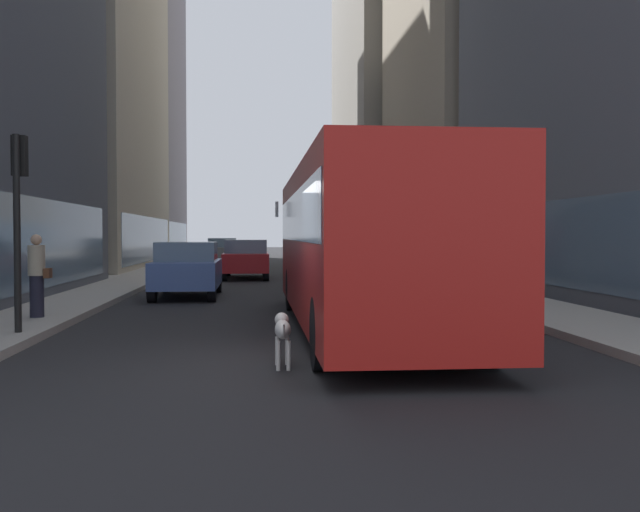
% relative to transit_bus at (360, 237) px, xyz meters
% --- Properties ---
extents(ground_plane, '(120.00, 120.00, 0.00)m').
position_rel_transit_bus_xyz_m(ground_plane, '(-1.20, 31.42, -1.78)').
color(ground_plane, '#232326').
extents(sidewalk_left, '(2.40, 110.00, 0.15)m').
position_rel_transit_bus_xyz_m(sidewalk_left, '(-6.90, 31.42, -1.70)').
color(sidewalk_left, '#9E9991').
rests_on(sidewalk_left, ground).
extents(sidewalk_right, '(2.40, 110.00, 0.15)m').
position_rel_transit_bus_xyz_m(sidewalk_right, '(4.50, 31.42, -1.70)').
color(sidewalk_right, '#ADA89E').
rests_on(sidewalk_right, ground).
extents(building_left_far, '(10.07, 14.64, 31.12)m').
position_rel_transit_bus_xyz_m(building_left_far, '(-13.10, 43.96, 13.77)').
color(building_left_far, slate).
rests_on(building_left_far, ground).
extents(building_right_far, '(11.08, 19.63, 26.24)m').
position_rel_transit_bus_xyz_m(building_right_far, '(10.70, 42.89, 11.34)').
color(building_right_far, gray).
rests_on(building_right_far, ground).
extents(transit_bus, '(2.78, 11.53, 3.05)m').
position_rel_transit_bus_xyz_m(transit_bus, '(0.00, 0.00, 0.00)').
color(transit_bus, red).
rests_on(transit_bus, ground).
extents(car_silver_sedan, '(1.73, 4.05, 1.62)m').
position_rel_transit_bus_xyz_m(car_silver_sedan, '(1.60, 26.66, -0.96)').
color(car_silver_sedan, '#B7BABF').
rests_on(car_silver_sedan, ground).
extents(car_red_coupe, '(1.86, 4.65, 1.62)m').
position_rel_transit_bus_xyz_m(car_red_coupe, '(-2.40, 16.41, -0.95)').
color(car_red_coupe, red).
rests_on(car_red_coupe, ground).
extents(car_blue_hatchback, '(1.82, 4.07, 1.62)m').
position_rel_transit_bus_xyz_m(car_blue_hatchback, '(-4.00, 7.46, -0.96)').
color(car_blue_hatchback, '#4C6BB7').
rests_on(car_blue_hatchback, ground).
extents(car_grey_wagon, '(1.82, 4.03, 1.62)m').
position_rel_transit_bus_xyz_m(car_grey_wagon, '(-4.00, 30.74, -0.96)').
color(car_grey_wagon, slate).
rests_on(car_grey_wagon, ground).
extents(car_black_suv, '(1.87, 4.78, 1.62)m').
position_rel_transit_bus_xyz_m(car_black_suv, '(1.60, 21.49, -0.95)').
color(car_black_suv, black).
rests_on(car_black_suv, ground).
extents(box_truck, '(2.30, 7.50, 3.05)m').
position_rel_transit_bus_xyz_m(box_truck, '(1.60, 11.21, -0.11)').
color(box_truck, '#A51919').
rests_on(box_truck, ground).
extents(dalmatian_dog, '(0.22, 0.96, 0.72)m').
position_rel_transit_bus_xyz_m(dalmatian_dog, '(-1.66, -3.82, -1.26)').
color(dalmatian_dog, white).
rests_on(dalmatian_dog, ground).
extents(pedestrian_with_handbag, '(0.45, 0.34, 1.69)m').
position_rel_transit_bus_xyz_m(pedestrian_with_handbag, '(-6.45, 1.29, -0.76)').
color(pedestrian_with_handbag, '#1E1E2D').
rests_on(pedestrian_with_handbag, sidewalk_left).
extents(traffic_light_near, '(0.24, 0.41, 3.40)m').
position_rel_transit_bus_xyz_m(traffic_light_near, '(-6.10, -0.91, 0.66)').
color(traffic_light_near, black).
rests_on(traffic_light_near, sidewalk_left).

